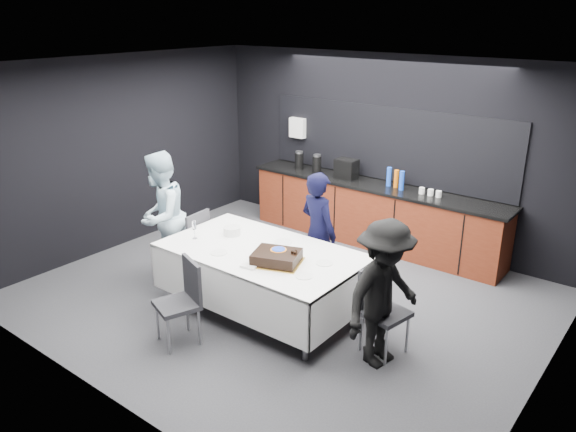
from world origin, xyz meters
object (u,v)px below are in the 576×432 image
at_px(plate_stack, 232,231).
at_px(champagne_flute, 194,226).
at_px(party_table, 262,261).
at_px(chair_near, 183,296).
at_px(person_right, 384,294).
at_px(person_center, 318,232).
at_px(person_left, 161,216).
at_px(chair_left, 193,239).
at_px(cake_assembly, 277,257).
at_px(chair_right, 380,303).

bearing_deg(plate_stack, champagne_flute, -126.43).
relative_size(party_table, chair_near, 2.51).
bearing_deg(party_table, person_right, -2.20).
bearing_deg(party_table, person_center, 76.85).
bearing_deg(party_table, person_left, -176.46).
relative_size(party_table, person_center, 1.50).
relative_size(champagne_flute, chair_left, 0.24).
bearing_deg(party_table, chair_near, -103.33).
xyz_separation_m(chair_left, chair_near, (1.06, -1.13, 0.00)).
distance_m(cake_assembly, chair_right, 1.20).
distance_m(cake_assembly, champagne_flute, 1.22).
height_order(chair_left, person_center, person_center).
bearing_deg(chair_near, person_center, 76.76).
bearing_deg(chair_right, chair_left, -179.93).
height_order(cake_assembly, person_right, person_right).
bearing_deg(plate_stack, person_center, 42.48).
relative_size(person_left, person_right, 1.11).
distance_m(party_table, champagne_flute, 0.93).
bearing_deg(person_left, person_right, 67.37).
bearing_deg(person_right, person_left, 100.09).
height_order(party_table, plate_stack, plate_stack).
relative_size(champagne_flute, chair_near, 0.24).
relative_size(plate_stack, chair_left, 0.22).
bearing_deg(person_center, party_table, 89.92).
relative_size(plate_stack, champagne_flute, 0.92).
bearing_deg(person_center, person_right, 160.20).
distance_m(chair_right, person_right, 0.33).
xyz_separation_m(champagne_flute, chair_right, (2.34, 0.36, -0.40)).
bearing_deg(person_right, chair_near, 126.22).
height_order(person_center, person_left, person_left).
height_order(chair_right, person_right, person_right).
bearing_deg(champagne_flute, person_right, 3.90).
height_order(party_table, person_left, person_left).
height_order(chair_right, person_center, person_center).
xyz_separation_m(cake_assembly, chair_right, (1.12, 0.30, -0.31)).
bearing_deg(person_right, chair_right, 44.59).
relative_size(cake_assembly, chair_left, 0.69).
distance_m(party_table, chair_right, 1.49).
relative_size(party_table, plate_stack, 11.20).
relative_size(plate_stack, chair_right, 0.22).
height_order(cake_assembly, person_left, person_left).
relative_size(person_center, person_right, 1.01).
bearing_deg(cake_assembly, plate_stack, 162.34).
height_order(cake_assembly, plate_stack, cake_assembly).
distance_m(party_table, person_left, 1.64).
bearing_deg(chair_left, chair_right, 0.07).
xyz_separation_m(champagne_flute, person_center, (1.06, 1.09, -0.16)).
relative_size(chair_right, chair_near, 1.00).
height_order(person_left, person_right, person_left).
bearing_deg(chair_right, person_left, -175.68).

